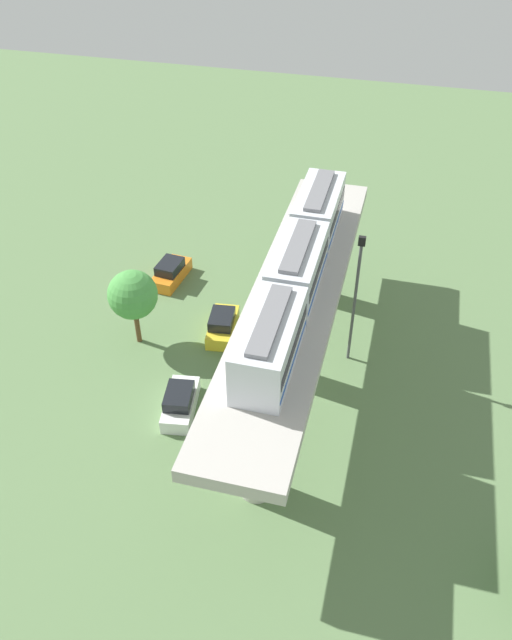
{
  "coord_description": "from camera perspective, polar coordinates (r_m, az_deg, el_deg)",
  "views": [
    {
      "loc": [
        -5.45,
        30.52,
        30.18
      ],
      "look_at": [
        2.5,
        -0.13,
        4.34
      ],
      "focal_mm": 35.88,
      "sensor_mm": 36.0,
      "label": 1
    }
  ],
  "objects": [
    {
      "name": "ground_plane",
      "position": [
        43.26,
        3.18,
        -5.08
      ],
      "size": [
        120.0,
        120.0,
        0.0
      ],
      "primitive_type": "plane",
      "color": "#5B7A4C"
    },
    {
      "name": "viaduct",
      "position": [
        39.62,
        3.46,
        0.62
      ],
      "size": [
        5.2,
        28.85,
        7.23
      ],
      "color": "#B7B2AA",
      "rests_on": "ground"
    },
    {
      "name": "train",
      "position": [
        37.78,
        3.68,
        4.6
      ],
      "size": [
        2.64,
        20.5,
        3.24
      ],
      "color": "silver",
      "rests_on": "viaduct"
    },
    {
      "name": "parked_car_white",
      "position": [
        40.82,
        -6.78,
        -7.29
      ],
      "size": [
        2.42,
        4.43,
        1.76
      ],
      "rotation": [
        0.0,
        0.0,
        0.15
      ],
      "color": "white",
      "rests_on": "ground"
    },
    {
      "name": "parked_car_yellow",
      "position": [
        46.17,
        -3.01,
        -0.45
      ],
      "size": [
        2.29,
        4.39,
        1.76
      ],
      "rotation": [
        0.0,
        0.0,
        0.12
      ],
      "color": "yellow",
      "rests_on": "ground"
    },
    {
      "name": "parked_car_orange",
      "position": [
        51.84,
        -7.6,
        4.24
      ],
      "size": [
        2.18,
        4.35,
        1.76
      ],
      "rotation": [
        0.0,
        0.0,
        -0.09
      ],
      "color": "orange",
      "rests_on": "ground"
    },
    {
      "name": "tree_near_viaduct",
      "position": [
        44.16,
        -10.94,
        2.21
      ],
      "size": [
        3.43,
        3.43,
        5.84
      ],
      "color": "brown",
      "rests_on": "ground"
    },
    {
      "name": "signal_post",
      "position": [
        41.61,
        8.85,
        2.19
      ],
      "size": [
        0.44,
        0.28,
        9.83
      ],
      "color": "#4C4C51",
      "rests_on": "ground"
    }
  ]
}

